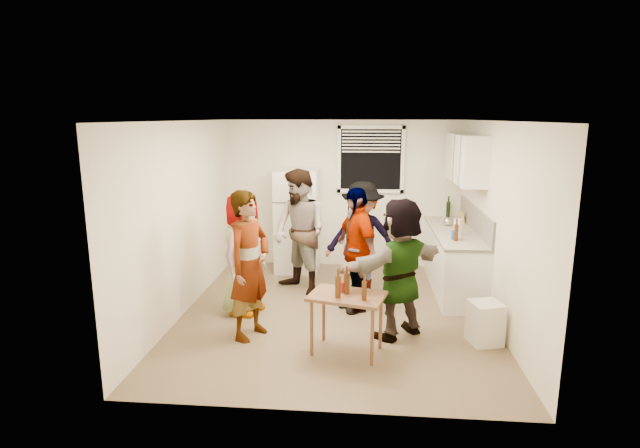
# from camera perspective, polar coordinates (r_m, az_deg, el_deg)

# --- Properties ---
(room) EXTENTS (4.00, 4.50, 2.50)m
(room) POSITION_cam_1_polar(r_m,az_deg,el_deg) (6.71, 1.78, -10.19)
(room) COLOR white
(room) RESTS_ON ground
(window) EXTENTS (1.12, 0.10, 1.06)m
(window) POSITION_cam_1_polar(r_m,az_deg,el_deg) (8.43, 5.82, 7.35)
(window) COLOR white
(window) RESTS_ON room
(refrigerator) EXTENTS (0.70, 0.70, 1.70)m
(refrigerator) POSITION_cam_1_polar(r_m,az_deg,el_deg) (8.32, -2.60, 0.37)
(refrigerator) COLOR white
(refrigerator) RESTS_ON ground
(counter_lower) EXTENTS (0.60, 2.20, 0.86)m
(counter_lower) POSITION_cam_1_polar(r_m,az_deg,el_deg) (7.76, 14.97, -4.11)
(counter_lower) COLOR white
(counter_lower) RESTS_ON ground
(countertop) EXTENTS (0.64, 2.22, 0.04)m
(countertop) POSITION_cam_1_polar(r_m,az_deg,el_deg) (7.65, 15.15, -0.87)
(countertop) COLOR beige
(countertop) RESTS_ON counter_lower
(backsplash) EXTENTS (0.03, 2.20, 0.36)m
(backsplash) POSITION_cam_1_polar(r_m,az_deg,el_deg) (7.67, 17.33, 0.55)
(backsplash) COLOR #ABA59D
(backsplash) RESTS_ON countertop
(upper_cabinets) EXTENTS (0.34, 1.60, 0.70)m
(upper_cabinets) POSITION_cam_1_polar(r_m,az_deg,el_deg) (7.71, 16.30, 7.22)
(upper_cabinets) COLOR white
(upper_cabinets) RESTS_ON room
(kettle) EXTENTS (0.24, 0.20, 0.18)m
(kettle) POSITION_cam_1_polar(r_m,az_deg,el_deg) (7.97, 14.39, -0.17)
(kettle) COLOR silver
(kettle) RESTS_ON countertop
(paper_towel) EXTENTS (0.11, 0.11, 0.23)m
(paper_towel) POSITION_cam_1_polar(r_m,az_deg,el_deg) (7.35, 15.41, -1.25)
(paper_towel) COLOR white
(paper_towel) RESTS_ON countertop
(wine_bottle) EXTENTS (0.07, 0.07, 0.27)m
(wine_bottle) POSITION_cam_1_polar(r_m,az_deg,el_deg) (8.59, 14.39, 0.71)
(wine_bottle) COLOR black
(wine_bottle) RESTS_ON countertop
(beer_bottle_counter) EXTENTS (0.06, 0.06, 0.22)m
(beer_bottle_counter) POSITION_cam_1_polar(r_m,az_deg,el_deg) (7.01, 15.25, -1.88)
(beer_bottle_counter) COLOR #47230C
(beer_bottle_counter) RESTS_ON countertop
(blue_cup) EXTENTS (0.09, 0.09, 0.12)m
(blue_cup) POSITION_cam_1_polar(r_m,az_deg,el_deg) (7.10, 15.09, -1.70)
(blue_cup) COLOR #1143B9
(blue_cup) RESTS_ON countertop
(picture_frame) EXTENTS (0.02, 0.20, 0.17)m
(picture_frame) POSITION_cam_1_polar(r_m,az_deg,el_deg) (8.27, 15.95, 0.77)
(picture_frame) COLOR gold
(picture_frame) RESTS_ON countertop
(trash_bin) EXTENTS (0.41, 0.41, 0.49)m
(trash_bin) POSITION_cam_1_polar(r_m,az_deg,el_deg) (6.10, 18.35, -10.63)
(trash_bin) COLOR white
(trash_bin) RESTS_ON ground
(serving_table) EXTENTS (0.90, 0.71, 0.67)m
(serving_table) POSITION_cam_1_polar(r_m,az_deg,el_deg) (5.71, 3.02, -14.38)
(serving_table) COLOR brown
(serving_table) RESTS_ON ground
(beer_bottle_table) EXTENTS (0.05, 0.05, 0.20)m
(beer_bottle_table) POSITION_cam_1_polar(r_m,az_deg,el_deg) (5.31, 5.06, -8.65)
(beer_bottle_table) COLOR #47230C
(beer_bottle_table) RESTS_ON serving_table
(red_cup) EXTENTS (0.08, 0.08, 0.11)m
(red_cup) POSITION_cam_1_polar(r_m,az_deg,el_deg) (5.54, 2.53, -7.69)
(red_cup) COLOR red
(red_cup) RESTS_ON serving_table
(guest_grey) EXTENTS (1.77, 1.25, 0.51)m
(guest_grey) POSITION_cam_1_polar(r_m,az_deg,el_deg) (6.84, -8.61, -9.85)
(guest_grey) COLOR gray
(guest_grey) RESTS_ON ground
(guest_stripe) EXTENTS (1.85, 1.33, 0.42)m
(guest_stripe) POSITION_cam_1_polar(r_m,az_deg,el_deg) (6.14, -7.84, -12.51)
(guest_stripe) COLOR #141933
(guest_stripe) RESTS_ON ground
(guest_back_left) EXTENTS (1.89, 1.94, 0.69)m
(guest_back_left) POSITION_cam_1_polar(r_m,az_deg,el_deg) (7.50, -2.25, -7.72)
(guest_back_left) COLOR brown
(guest_back_left) RESTS_ON ground
(guest_back_right) EXTENTS (1.30, 1.79, 0.61)m
(guest_back_right) POSITION_cam_1_polar(r_m,az_deg,el_deg) (7.48, 4.72, -7.81)
(guest_back_right) COLOR #404045
(guest_back_right) RESTS_ON ground
(guest_black) EXTENTS (1.92, 1.64, 0.41)m
(guest_black) POSITION_cam_1_polar(r_m,az_deg,el_deg) (6.88, 4.02, -9.61)
(guest_black) COLOR black
(guest_black) RESTS_ON ground
(guest_orange) EXTENTS (2.25, 2.26, 0.49)m
(guest_orange) POSITION_cam_1_polar(r_m,az_deg,el_deg) (6.18, 8.85, -12.38)
(guest_orange) COLOR #F2764E
(guest_orange) RESTS_ON ground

